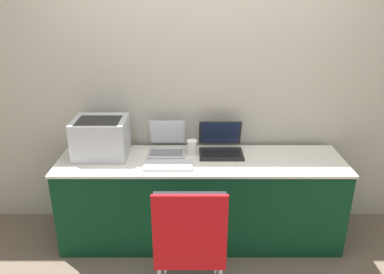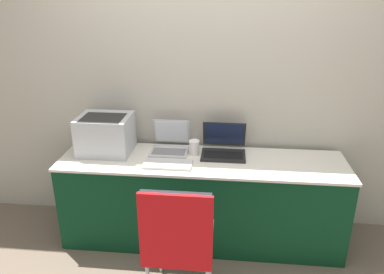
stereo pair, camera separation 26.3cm
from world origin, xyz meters
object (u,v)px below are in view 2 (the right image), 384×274
object	(u,v)px
laptop_right	(224,147)
chair	(178,236)
external_keyboard	(168,164)
printer	(105,133)
laptop_left	(170,144)
coffee_cup	(194,147)

from	to	relation	value
laptop_right	chair	world-z (taller)	laptop_right
external_keyboard	chair	world-z (taller)	chair
printer	laptop_left	bearing A→B (deg)	8.97
chair	laptop_left	bearing A→B (deg)	101.67
laptop_right	external_keyboard	size ratio (longest dim) A/B	0.95
laptop_right	laptop_left	bearing A→B (deg)	177.54
printer	coffee_cup	xyz separation A→B (m)	(0.72, 0.02, -0.11)
external_keyboard	coffee_cup	xyz separation A→B (m)	(0.18, 0.23, 0.05)
printer	chair	bearing A→B (deg)	-50.44
external_keyboard	coffee_cup	distance (m)	0.30
laptop_left	laptop_right	distance (m)	0.44
laptop_left	laptop_right	bearing A→B (deg)	-2.46
printer	coffee_cup	world-z (taller)	printer
laptop_left	external_keyboard	xyz separation A→B (m)	(0.03, -0.29, -0.04)
laptop_right	external_keyboard	bearing A→B (deg)	-147.43
coffee_cup	chair	distance (m)	0.91
coffee_cup	chair	size ratio (longest dim) A/B	0.13
external_keyboard	chair	distance (m)	0.70
laptop_right	coffee_cup	bearing A→B (deg)	-170.75
laptop_right	chair	bearing A→B (deg)	-105.03
laptop_left	laptop_right	world-z (taller)	same
printer	chair	distance (m)	1.16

